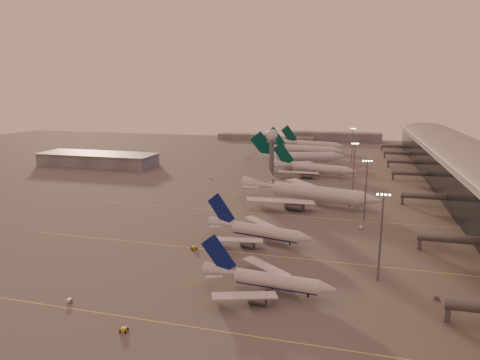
# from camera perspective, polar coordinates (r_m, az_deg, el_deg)

# --- Properties ---
(ground) EXTENTS (700.00, 700.00, 0.00)m
(ground) POSITION_cam_1_polar(r_m,az_deg,el_deg) (134.52, -8.06, -10.38)
(ground) COLOR #4D4A4A
(ground) RESTS_ON ground
(taxiway_markings) EXTENTS (180.00, 185.25, 0.02)m
(taxiway_markings) POSITION_cam_1_polar(r_m,az_deg,el_deg) (178.56, 8.10, -4.73)
(taxiway_markings) COLOR #F0DD54
(taxiway_markings) RESTS_ON ground
(terminal) EXTENTS (57.00, 362.00, 23.04)m
(terminal) POSITION_cam_1_polar(r_m,az_deg,el_deg) (234.86, 29.16, 0.52)
(terminal) COLOR black
(terminal) RESTS_ON ground
(hangar) EXTENTS (82.00, 27.00, 8.50)m
(hangar) POSITION_cam_1_polar(r_m,az_deg,el_deg) (309.29, -18.41, 2.65)
(hangar) COLOR slate
(hangar) RESTS_ON ground
(radar_tower) EXTENTS (6.40, 6.40, 31.10)m
(radar_tower) POSITION_cam_1_polar(r_m,az_deg,el_deg) (240.20, 4.26, 4.74)
(radar_tower) COLOR #5B5E63
(radar_tower) RESTS_ON ground
(mast_a) EXTENTS (3.60, 0.56, 25.00)m
(mast_a) POSITION_cam_1_polar(r_m,az_deg,el_deg) (120.11, 18.27, -6.66)
(mast_a) COLOR #5B5E63
(mast_a) RESTS_ON ground
(mast_b) EXTENTS (3.60, 0.56, 25.00)m
(mast_b) POSITION_cam_1_polar(r_m,az_deg,el_deg) (173.07, 16.43, -0.94)
(mast_b) COLOR #5B5E63
(mast_b) RESTS_ON ground
(mast_c) EXTENTS (3.60, 0.56, 25.00)m
(mast_c) POSITION_cam_1_polar(r_m,az_deg,el_deg) (227.04, 14.96, 2.11)
(mast_c) COLOR #5B5E63
(mast_c) RESTS_ON ground
(mast_d) EXTENTS (3.60, 0.56, 25.00)m
(mast_d) POSITION_cam_1_polar(r_m,az_deg,el_deg) (316.19, 14.76, 4.78)
(mast_d) COLOR #5B5E63
(mast_d) RESTS_ON ground
(distant_horizon) EXTENTS (165.00, 37.50, 9.00)m
(distant_horizon) POSITION_cam_1_polar(r_m,az_deg,el_deg) (444.20, 9.02, 5.69)
(distant_horizon) COLOR slate
(distant_horizon) RESTS_ON ground
(narrowbody_near) EXTENTS (35.70, 28.41, 13.95)m
(narrowbody_near) POSITION_cam_1_polar(r_m,az_deg,el_deg) (112.17, 3.59, -13.40)
(narrowbody_near) COLOR silver
(narrowbody_near) RESTS_ON ground
(narrowbody_mid) EXTENTS (38.56, 30.46, 15.24)m
(narrowbody_mid) POSITION_cam_1_polar(r_m,az_deg,el_deg) (147.16, 2.43, -7.00)
(narrowbody_mid) COLOR silver
(narrowbody_mid) RESTS_ON ground
(widebody_white) EXTENTS (64.68, 51.18, 23.22)m
(widebody_white) POSITION_cam_1_polar(r_m,az_deg,el_deg) (196.00, 8.93, -2.04)
(widebody_white) COLOR silver
(widebody_white) RESTS_ON ground
(greentail_a) EXTENTS (51.83, 41.40, 19.12)m
(greentail_a) POSITION_cam_1_polar(r_m,az_deg,el_deg) (262.52, 9.78, 1.33)
(greentail_a) COLOR silver
(greentail_a) RESTS_ON ground
(greentail_b) EXTENTS (62.82, 49.87, 23.77)m
(greentail_b) POSITION_cam_1_polar(r_m,az_deg,el_deg) (297.13, 7.78, 2.77)
(greentail_b) COLOR silver
(greentail_b) RESTS_ON ground
(greentail_c) EXTENTS (61.51, 49.45, 22.36)m
(greentail_c) POSITION_cam_1_polar(r_m,az_deg,el_deg) (339.38, 8.48, 3.84)
(greentail_c) COLOR silver
(greentail_c) RESTS_ON ground
(greentail_d) EXTENTS (55.89, 44.55, 20.76)m
(greentail_d) POSITION_cam_1_polar(r_m,az_deg,el_deg) (375.14, 9.55, 4.52)
(greentail_d) COLOR silver
(greentail_d) RESTS_ON ground
(gsv_truck_a) EXTENTS (5.11, 2.23, 2.01)m
(gsv_truck_a) POSITION_cam_1_polar(r_m,az_deg,el_deg) (115.42, -21.64, -14.50)
(gsv_truck_a) COLOR silver
(gsv_truck_a) RESTS_ON ground
(gsv_tug_near) EXTENTS (2.31, 3.55, 0.97)m
(gsv_tug_near) POSITION_cam_1_polar(r_m,az_deg,el_deg) (99.93, -15.21, -18.72)
(gsv_tug_near) COLOR gold
(gsv_tug_near) RESTS_ON ground
(gsv_catering_a) EXTENTS (5.20, 2.52, 4.25)m
(gsv_catering_a) POSITION_cam_1_polar(r_m,az_deg,el_deg) (118.97, 24.87, -13.38)
(gsv_catering_a) COLOR #4E5153
(gsv_catering_a) RESTS_ON ground
(gsv_tug_mid) EXTENTS (4.26, 4.18, 1.07)m
(gsv_tug_mid) POSITION_cam_1_polar(r_m,az_deg,el_deg) (141.08, -6.16, -9.01)
(gsv_tug_mid) COLOR gold
(gsv_tug_mid) RESTS_ON ground
(gsv_truck_b) EXTENTS (6.31, 2.83, 2.47)m
(gsv_truck_b) POSITION_cam_1_polar(r_m,az_deg,el_deg) (165.90, 16.00, -5.93)
(gsv_truck_b) COLOR silver
(gsv_truck_b) RESTS_ON ground
(gsv_truck_c) EXTENTS (4.94, 3.98, 1.92)m
(gsv_truck_c) POSITION_cam_1_polar(r_m,az_deg,el_deg) (183.05, -2.42, -3.88)
(gsv_truck_c) COLOR gold
(gsv_truck_c) RESTS_ON ground
(gsv_catering_b) EXTENTS (5.83, 3.82, 4.41)m
(gsv_catering_b) POSITION_cam_1_polar(r_m,az_deg,el_deg) (197.02, 15.44, -2.80)
(gsv_catering_b) COLOR silver
(gsv_catering_b) RESTS_ON ground
(gsv_tug_far) EXTENTS (3.03, 4.28, 1.12)m
(gsv_tug_far) POSITION_cam_1_polar(r_m,az_deg,el_deg) (220.92, 5.83, -1.29)
(gsv_tug_far) COLOR silver
(gsv_tug_far) RESTS_ON ground
(gsv_truck_d) EXTENTS (3.02, 5.90, 2.27)m
(gsv_truck_d) POSITION_cam_1_polar(r_m,az_deg,el_deg) (251.37, -4.04, 0.49)
(gsv_truck_d) COLOR silver
(gsv_truck_d) RESTS_ON ground
(gsv_tug_hangar) EXTENTS (3.79, 2.84, 0.97)m
(gsv_tug_hangar) POSITION_cam_1_polar(r_m,az_deg,el_deg) (270.38, 13.41, 0.86)
(gsv_tug_hangar) COLOR gold
(gsv_tug_hangar) RESTS_ON ground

